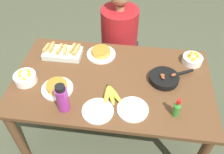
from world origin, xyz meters
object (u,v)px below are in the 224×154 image
Objects in this scene: empty_plate_near_front at (133,109)px; empty_plate_far_left at (98,111)px; water_bottle at (62,98)px; banana_bunch at (111,94)px; fruit_bowl_mango at (25,78)px; hot_sauce_bottle at (177,108)px; melon_tray at (63,53)px; person_figure at (119,50)px; frittata_plate_side at (57,87)px; skillet at (165,78)px; fruit_bowl_citrus at (192,59)px; frittata_plate_center at (101,53)px.

empty_plate_near_front is 0.25m from empty_plate_far_left.
banana_bunch is at bearing 27.27° from water_bottle.
hot_sauce_bottle is (1.14, -0.17, 0.03)m from fruit_bowl_mango.
melon_tray is 0.27× the size of person_figure.
water_bottle is 0.78m from hot_sauce_bottle.
frittata_plate_side is 0.21m from water_bottle.
skillet is at bearing -12.52° from melon_tray.
frittata_plate_side is at bearing 167.55° from skillet.
person_figure is at bearing 91.96° from banana_bunch.
fruit_bowl_mango reaches higher than fruit_bowl_citrus.
fruit_bowl_citrus is at bearing 41.29° from empty_plate_far_left.
fruit_bowl_citrus is at bearing 35.98° from banana_bunch.
banana_bunch is at bearing 146.75° from empty_plate_near_front.
fruit_bowl_citrus reaches higher than skillet.
frittata_plate_side is 1.07× the size of empty_plate_far_left.
person_figure is (0.65, 0.80, -0.29)m from fruit_bowl_mango.
person_figure reaches higher than fruit_bowl_citrus.
empty_plate_far_left is at bearing -113.90° from banana_bunch.
melon_tray is 0.83m from empty_plate_near_front.
fruit_bowl_citrus reaches higher than melon_tray.
frittata_plate_side is (-0.26, -0.44, 0.00)m from frittata_plate_center.
water_bottle reaches higher than frittata_plate_center.
melon_tray is 0.69m from empty_plate_far_left.
frittata_plate_center is 1.62× the size of hot_sauce_bottle.
empty_plate_far_left is 1.31× the size of fruit_bowl_mango.
hot_sauce_bottle is at bearing 5.05° from empty_plate_far_left.
empty_plate_far_left is 0.97× the size of water_bottle.
frittata_plate_side is 0.98m from person_figure.
skillet is 0.35m from fruit_bowl_citrus.
banana_bunch is 0.88× the size of water_bottle.
melon_tray is 1.96× the size of fruit_bowl_citrus.
banana_bunch is 0.48m from frittata_plate_center.
person_figure is at bearing 74.68° from water_bottle.
banana_bunch is 0.62× the size of melon_tray.
banana_bunch is at bearing -71.98° from frittata_plate_center.
melon_tray is at bearing 139.92° from banana_bunch.
melon_tray is 0.90m from skillet.
fruit_bowl_mango is (-0.53, -0.39, 0.02)m from frittata_plate_center.
frittata_plate_side reaches higher than empty_plate_far_left.
hot_sauce_bottle is 0.13× the size of person_figure.
fruit_bowl_mango is at bearing 149.36° from water_bottle.
hot_sauce_bottle is at bearing 3.59° from water_bottle.
water_bottle is (-0.94, -0.62, 0.07)m from fruit_bowl_citrus.
empty_plate_far_left is 1.43× the size of hot_sauce_bottle.
melon_tray reaches higher than empty_plate_near_front.
frittata_plate_center is at bearing 97.20° from empty_plate_far_left.
fruit_bowl_mango is at bearing 168.60° from empty_plate_near_front.
empty_plate_near_front is 1.03m from person_figure.
person_figure reaches higher than frittata_plate_center.
frittata_plate_side is 0.27m from fruit_bowl_mango.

